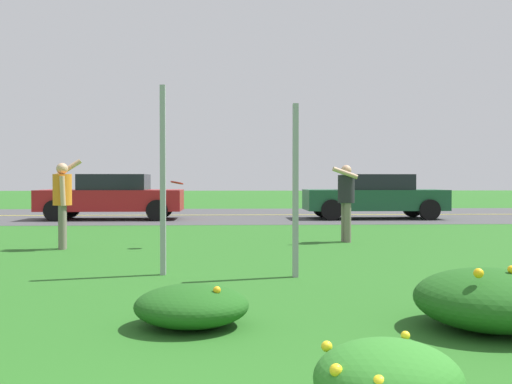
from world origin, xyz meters
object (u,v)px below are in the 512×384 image
at_px(sign_post_near_path, 163,180).
at_px(person_thrower_orange_shirt, 63,197).
at_px(person_catcher_dark_shirt, 346,196).
at_px(frisbee_red, 177,183).
at_px(sign_post_by_roadside, 295,190).
at_px(car_red_center_right, 112,196).
at_px(car_dark_green_center_left, 375,196).

relative_size(sign_post_near_path, person_thrower_orange_shirt, 1.52).
xyz_separation_m(person_catcher_dark_shirt, frisbee_red, (-3.37, -0.83, 0.28)).
height_order(sign_post_by_roadside, frisbee_red, sign_post_by_roadside).
bearing_deg(frisbee_red, sign_post_by_roadside, -63.06).
xyz_separation_m(sign_post_near_path, car_red_center_right, (-2.83, 11.59, -0.53)).
distance_m(person_catcher_dark_shirt, frisbee_red, 3.48).
bearing_deg(car_dark_green_center_left, sign_post_near_path, -116.10).
xyz_separation_m(frisbee_red, car_dark_green_center_left, (5.77, 8.25, -0.48)).
bearing_deg(person_catcher_dark_shirt, sign_post_near_path, -128.20).
height_order(sign_post_near_path, person_thrower_orange_shirt, sign_post_near_path).
height_order(car_dark_green_center_left, car_red_center_right, same).
relative_size(person_thrower_orange_shirt, frisbee_red, 6.73).
bearing_deg(sign_post_near_path, car_red_center_right, 103.70).
bearing_deg(sign_post_near_path, person_thrower_orange_shirt, 124.43).
height_order(frisbee_red, car_dark_green_center_left, car_dark_green_center_left).
relative_size(sign_post_by_roadside, frisbee_red, 9.15).
xyz_separation_m(sign_post_near_path, car_dark_green_center_left, (5.68, 11.59, -0.53)).
bearing_deg(car_dark_green_center_left, sign_post_by_roadside, -108.33).
relative_size(car_dark_green_center_left, car_red_center_right, 1.00).
distance_m(sign_post_near_path, sign_post_by_roadside, 1.78).
bearing_deg(person_thrower_orange_shirt, car_dark_green_center_left, 47.12).
xyz_separation_m(sign_post_near_path, frisbee_red, (-0.09, 3.35, -0.05)).
bearing_deg(car_red_center_right, sign_post_near_path, -76.30).
xyz_separation_m(person_thrower_orange_shirt, car_red_center_right, (-0.67, 8.44, -0.21)).
distance_m(person_thrower_orange_shirt, frisbee_red, 2.10).
xyz_separation_m(sign_post_by_roadside, car_red_center_right, (-4.58, 11.86, -0.39)).
distance_m(sign_post_by_roadside, car_red_center_right, 12.72).
bearing_deg(person_thrower_orange_shirt, sign_post_near_path, -55.57).
xyz_separation_m(car_dark_green_center_left, car_red_center_right, (-8.51, 0.00, 0.00)).
xyz_separation_m(sign_post_near_path, person_thrower_orange_shirt, (-2.16, 3.15, -0.32)).
xyz_separation_m(sign_post_by_roadside, car_dark_green_center_left, (3.93, 11.86, -0.39)).
height_order(person_catcher_dark_shirt, car_red_center_right, person_catcher_dark_shirt).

